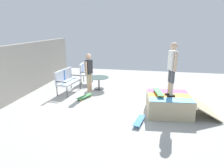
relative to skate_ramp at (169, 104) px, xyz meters
The scene contains 11 objects.
ground_plane 1.99m from the skate_ramp, 73.55° to the left, with size 12.00×12.00×0.10m, color #A8A8A3.
back_wall_cinderblock 5.95m from the skate_ramp, 84.61° to the left, with size 9.00×0.20×2.13m.
skate_ramp is the anchor object (origin of this frame).
patio_bench 4.48m from the skate_ramp, 71.38° to the left, with size 1.31×0.70×1.02m.
patio_chair_near_house 4.92m from the skate_ramp, 52.96° to the left, with size 0.66×0.60×1.02m.
patio_table 3.65m from the skate_ramp, 54.29° to the left, with size 0.90×0.90×0.57m.
person_watching 3.65m from the skate_ramp, 64.44° to the left, with size 0.46×0.31×1.71m.
person_skater 1.31m from the skate_ramp, 161.68° to the left, with size 0.46×0.32×1.70m.
skateboard_by_bench 3.33m from the skate_ramp, 75.85° to the left, with size 0.82×0.48×0.10m.
skateboard_spare 1.34m from the skate_ramp, 135.04° to the left, with size 0.82×0.35×0.10m.
skateboard_on_ramp 0.55m from the skate_ramp, 95.20° to the left, with size 0.82×0.35×0.10m.
Camera 1 is at (-6.96, -1.16, 2.80)m, focal length 31.94 mm.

